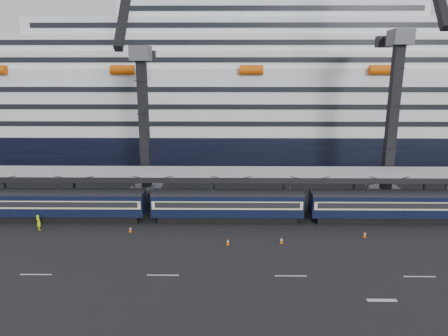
{
  "coord_description": "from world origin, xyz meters",
  "views": [
    {
      "loc": [
        -7.89,
        -37.91,
        18.69
      ],
      "look_at": [
        -8.41,
        10.0,
        6.97
      ],
      "focal_mm": 32.0,
      "sensor_mm": 36.0,
      "label": 1
    }
  ],
  "objects": [
    {
      "name": "traffic_cone_b",
      "position": [
        -19.54,
        6.32,
        0.35
      ],
      "size": [
        0.35,
        0.35,
        0.7
      ],
      "color": "#DC5206",
      "rests_on": "ground"
    },
    {
      "name": "crane_dark_mid",
      "position": [
        15.0,
        17.59,
        13.36
      ],
      "size": [
        4.5,
        18.24,
        39.64
      ],
      "color": "#46494D",
      "rests_on": "ground"
    },
    {
      "name": "ground",
      "position": [
        0.0,
        0.0,
        0.0
      ],
      "size": [
        260.0,
        260.0,
        0.0
      ],
      "primitive_type": "plane",
      "color": "black",
      "rests_on": "ground"
    },
    {
      "name": "traffic_cone_c",
      "position": [
        -7.92,
        2.86,
        0.36
      ],
      "size": [
        0.36,
        0.36,
        0.72
      ],
      "color": "#DC5206",
      "rests_on": "ground"
    },
    {
      "name": "worker",
      "position": [
        -30.67,
        6.78,
        0.96
      ],
      "size": [
        0.83,
        0.79,
        1.91
      ],
      "primitive_type": "imported",
      "rotation": [
        0.0,
        0.0,
        2.49
      ],
      "color": "#D7F70D",
      "rests_on": "ground"
    },
    {
      "name": "traffic_cone_e",
      "position": [
        7.88,
        5.08,
        0.37
      ],
      "size": [
        0.38,
        0.38,
        0.75
      ],
      "color": "#DC5206",
      "rests_on": "ground"
    },
    {
      "name": "canopy",
      "position": [
        0.0,
        14.0,
        5.25
      ],
      "size": [
        130.0,
        6.25,
        5.53
      ],
      "color": "gray",
      "rests_on": "ground"
    },
    {
      "name": "cruise_ship",
      "position": [
        -1.08,
        45.99,
        12.34
      ],
      "size": [
        214.09,
        28.84,
        34.0
      ],
      "color": "black",
      "rests_on": "ground"
    },
    {
      "name": "lane_markings",
      "position": [
        8.15,
        -5.23,
        0.01
      ],
      "size": [
        111.0,
        4.27,
        0.02
      ],
      "color": "beige",
      "rests_on": "ground"
    },
    {
      "name": "train",
      "position": [
        -4.65,
        10.0,
        2.2
      ],
      "size": [
        133.05,
        3.0,
        4.05
      ],
      "color": "black",
      "rests_on": "ground"
    },
    {
      "name": "crane_dark_near",
      "position": [
        -20.0,
        18.59,
        11.93
      ],
      "size": [
        4.5,
        17.75,
        35.08
      ],
      "color": "#46494D",
      "rests_on": "ground"
    },
    {
      "name": "traffic_cone_d",
      "position": [
        -1.95,
        3.31,
        0.37
      ],
      "size": [
        0.37,
        0.37,
        0.74
      ],
      "color": "#DC5206",
      "rests_on": "ground"
    }
  ]
}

